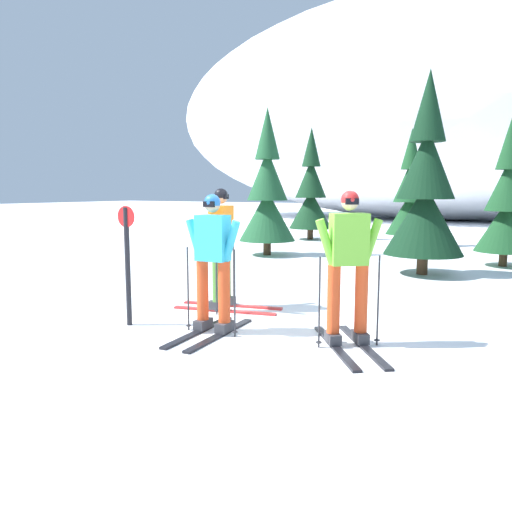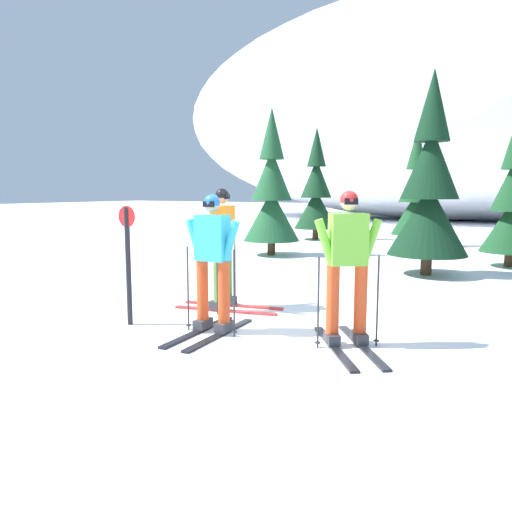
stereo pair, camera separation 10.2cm
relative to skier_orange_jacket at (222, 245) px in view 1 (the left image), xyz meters
The scene contains 11 objects.
ground_plane 1.88m from the skier_orange_jacket, 24.52° to the right, with size 120.00×120.00×0.00m, color white.
skier_orange_jacket is the anchor object (origin of this frame).
skier_cyan_jacket 1.28m from the skier_orange_jacket, 61.83° to the right, with size 0.78×1.58×1.75m.
skier_lime_jacket 2.40m from the skier_orange_jacket, 19.27° to the right, with size 1.31×1.56×1.80m.
pine_tree_far_left 11.18m from the skier_orange_jacket, 106.44° to the left, with size 1.57×1.57×4.07m.
pine_tree_left 6.48m from the skier_orange_jacket, 112.13° to the left, with size 1.56×1.56×4.05m.
pine_tree_center_left 10.29m from the skier_orange_jacket, 87.24° to the left, with size 1.46×1.46×3.78m.
pine_tree_center 5.23m from the skier_orange_jacket, 66.92° to the left, with size 1.66×1.66×4.30m.
pine_tree_center_right 7.74m from the skier_orange_jacket, 63.31° to the left, with size 1.35×1.35×3.49m.
snow_ridge_background 26.72m from the skier_orange_jacket, 92.90° to the left, with size 36.12×16.89×13.75m, color white.
trail_marker_post 1.51m from the skier_orange_jacket, 112.40° to the right, with size 0.28×0.07×1.60m.
Camera 1 is at (2.65, -5.55, 1.80)m, focal length 34.82 mm.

